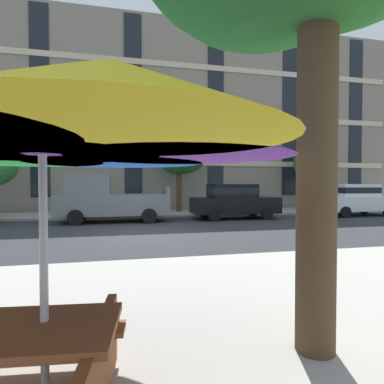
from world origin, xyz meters
TOP-DOWN VIEW (x-y plane):
  - ground_plane at (0.00, 0.00)m, footprint 120.00×120.00m
  - sidewalk_far at (0.00, 6.80)m, footprint 56.00×3.60m
  - apartment_building at (0.00, 14.99)m, footprint 38.56×12.08m
  - pickup_gray at (-1.36, 3.70)m, footprint 5.10×2.12m
  - sedan_black at (4.86, 3.70)m, footprint 4.40×1.98m
  - sedan_white at (12.07, 3.70)m, footprint 4.40×1.98m
  - street_tree_middle at (2.80, 7.28)m, footprint 3.21×3.13m
  - street_tree_right at (11.79, 6.95)m, footprint 2.87×3.04m
  - patio_umbrella at (-1.34, -9.00)m, footprint 3.83×3.56m

SIDE VIEW (x-z plane):
  - ground_plane at x=0.00m, z-range 0.00..0.00m
  - sidewalk_far at x=0.00m, z-range 0.00..0.12m
  - sedan_black at x=4.86m, z-range 0.06..1.84m
  - sedan_white at x=12.07m, z-range 0.06..1.84m
  - pickup_gray at x=-1.36m, z-range -0.07..2.13m
  - patio_umbrella at x=-1.34m, z-range 0.96..3.43m
  - street_tree_right at x=11.79m, z-range 0.96..5.55m
  - street_tree_middle at x=2.80m, z-range 1.15..6.42m
  - apartment_building at x=0.00m, z-range 0.00..12.80m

